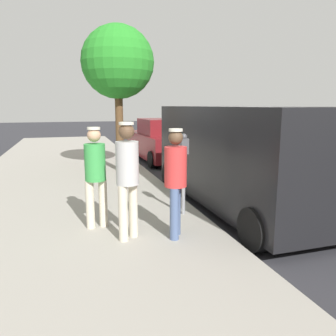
{
  "coord_description": "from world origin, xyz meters",
  "views": [
    {
      "loc": [
        3.38,
        6.62,
        2.18
      ],
      "look_at": [
        1.65,
        0.88,
        1.05
      ],
      "focal_mm": 35.84,
      "sensor_mm": 36.0,
      "label": 1
    }
  ],
  "objects": [
    {
      "name": "street_tree",
      "position": [
        1.82,
        -3.79,
        3.42
      ],
      "size": [
        2.18,
        2.18,
        4.38
      ],
      "color": "brown",
      "rests_on": "sidewalk_slab"
    },
    {
      "name": "parked_sedan_behind",
      "position": [
        -0.24,
        -6.29,
        0.75
      ],
      "size": [
        2.09,
        4.47,
        1.65
      ],
      "color": "maroon",
      "rests_on": "ground"
    },
    {
      "name": "pedestrian_in_gray",
      "position": [
        2.55,
        1.76,
        1.18
      ],
      "size": [
        0.34,
        0.34,
        1.79
      ],
      "color": "beige",
      "rests_on": "sidewalk_slab"
    },
    {
      "name": "pedestrian_in_red",
      "position": [
        1.84,
        1.9,
        1.12
      ],
      "size": [
        0.34,
        0.34,
        1.69
      ],
      "color": "#4C608C",
      "rests_on": "sidewalk_slab"
    },
    {
      "name": "pedestrian_in_green",
      "position": [
        2.97,
        1.12,
        1.11
      ],
      "size": [
        0.36,
        0.34,
        1.68
      ],
      "color": "beige",
      "rests_on": "sidewalk_slab"
    },
    {
      "name": "ground_plane",
      "position": [
        0.0,
        0.0,
        0.0
      ],
      "size": [
        80.0,
        80.0,
        0.0
      ],
      "primitive_type": "plane",
      "color": "#2D2D33"
    },
    {
      "name": "sidewalk_slab",
      "position": [
        3.5,
        0.0,
        0.07
      ],
      "size": [
        5.0,
        32.0,
        0.15
      ],
      "primitive_type": "cube",
      "color": "#9E998E",
      "rests_on": "ground"
    },
    {
      "name": "parked_van",
      "position": [
        -0.15,
        0.34,
        1.15
      ],
      "size": [
        2.22,
        5.24,
        2.15
      ],
      "color": "black",
      "rests_on": "ground"
    },
    {
      "name": "parking_meter_near",
      "position": [
        1.35,
        0.88,
        1.18
      ],
      "size": [
        0.14,
        0.18,
        1.52
      ],
      "color": "gray",
      "rests_on": "sidewalk_slab"
    }
  ]
}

